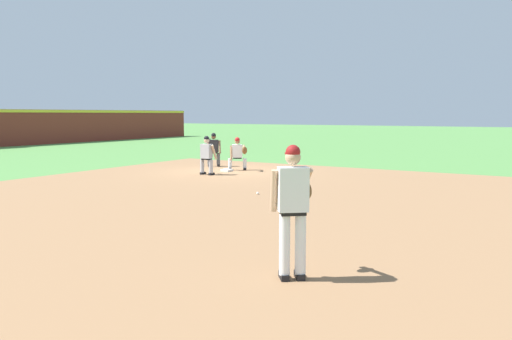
{
  "coord_description": "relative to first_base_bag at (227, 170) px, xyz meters",
  "views": [
    {
      "loc": [
        -16.24,
        -11.13,
        2.27
      ],
      "look_at": [
        -7.2,
        -5.69,
        1.08
      ],
      "focal_mm": 35.0,
      "sensor_mm": 36.0,
      "label": 1
    }
  ],
  "objects": [
    {
      "name": "umpire",
      "position": [
        1.27,
        1.55,
        0.75
      ],
      "size": [
        0.66,
        0.68,
        1.46
      ],
      "color": "black",
      "rests_on": "ground"
    },
    {
      "name": "infield_dirt_patch",
      "position": [
        -5.15,
        -4.07,
        -0.04
      ],
      "size": [
        18.0,
        18.0,
        0.01
      ],
      "primitive_type": "cube",
      "color": "#936B47",
      "rests_on": "ground"
    },
    {
      "name": "ground_plane",
      "position": [
        0.0,
        0.0,
        -0.04
      ],
      "size": [
        160.0,
        160.0,
        0.0
      ],
      "primitive_type": "plane",
      "color": "#518942"
    },
    {
      "name": "baseball",
      "position": [
        -4.27,
        -3.98,
        -0.01
      ],
      "size": [
        0.07,
        0.07,
        0.07
      ],
      "primitive_type": "sphere",
      "color": "white",
      "rests_on": "ground"
    },
    {
      "name": "pitcher",
      "position": [
        -10.25,
        -8.12,
        1.01
      ],
      "size": [
        0.85,
        0.57,
        1.86
      ],
      "color": "black",
      "rests_on": "ground"
    },
    {
      "name": "first_base_bag",
      "position": [
        0.0,
        0.0,
        0.0
      ],
      "size": [
        0.38,
        0.38,
        0.09
      ],
      "primitive_type": "cube",
      "color": "white",
      "rests_on": "ground"
    },
    {
      "name": "first_baseman",
      "position": [
        0.54,
        -0.18,
        0.69
      ],
      "size": [
        0.79,
        1.06,
        1.34
      ],
      "color": "black",
      "rests_on": "ground"
    },
    {
      "name": "baserunner",
      "position": [
        -1.31,
        0.0,
        0.75
      ],
      "size": [
        0.43,
        0.59,
        1.46
      ],
      "color": "black",
      "rests_on": "ground"
    }
  ]
}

